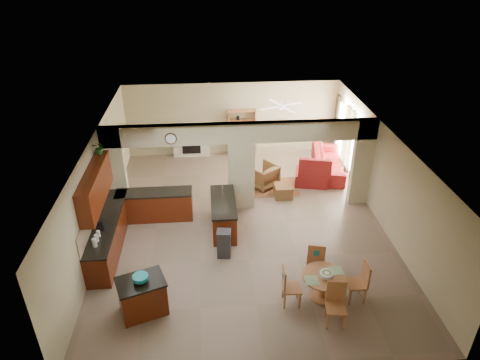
{
  "coord_description": "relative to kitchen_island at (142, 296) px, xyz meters",
  "views": [
    {
      "loc": [
        -0.97,
        -10.31,
        7.25
      ],
      "look_at": [
        -0.09,
        0.3,
        1.34
      ],
      "focal_mm": 32.0,
      "sensor_mm": 36.0,
      "label": 1
    }
  ],
  "objects": [
    {
      "name": "chaise",
      "position": [
        5.06,
        5.48,
        -0.23
      ],
      "size": [
        1.25,
        1.11,
        0.43
      ],
      "primitive_type": "cube",
      "rotation": [
        0.0,
        0.0,
        -0.24
      ],
      "color": "maroon",
      "rests_on": "floor"
    },
    {
      "name": "dining_table",
      "position": [
        4.07,
        0.08,
        0.02
      ],
      "size": [
        1.0,
        1.0,
        0.68
      ],
      "color": "#A05E37",
      "rests_on": "floor"
    },
    {
      "name": "partition_center_pier",
      "position": [
        2.54,
        4.18,
        0.65
      ],
      "size": [
        0.8,
        0.25,
        2.2
      ],
      "primitive_type": "cube",
      "color": "#BAB088",
      "rests_on": "floor"
    },
    {
      "name": "glazed_door",
      "position": [
        6.51,
        6.33,
        0.6
      ],
      "size": [
        0.02,
        0.7,
        2.1
      ],
      "primitive_type": "cube",
      "color": "white",
      "rests_on": "wall_right"
    },
    {
      "name": "chair_west",
      "position": [
        3.24,
        -0.01,
        0.11
      ],
      "size": [
        0.44,
        0.44,
        1.02
      ],
      "rotation": [
        0.0,
        0.0,
        1.52
      ],
      "color": "#A05E37",
      "rests_on": "floor"
    },
    {
      "name": "shelving_unit",
      "position": [
        2.89,
        8.0,
        0.45
      ],
      "size": [
        1.0,
        0.32,
        1.8
      ],
      "primitive_type": "cube",
      "color": "#A05E37",
      "rests_on": "floor"
    },
    {
      "name": "chair_east",
      "position": [
        4.9,
        -0.01,
        0.11
      ],
      "size": [
        0.43,
        0.43,
        1.02
      ],
      "rotation": [
        0.0,
        0.0,
        4.72
      ],
      "color": "#A05E37",
      "rests_on": "floor"
    },
    {
      "name": "drape_b_right",
      "position": [
        6.47,
        7.78,
        0.75
      ],
      "size": [
        0.1,
        0.28,
        2.3
      ],
      "primitive_type": "cube",
      "color": "#381D16",
      "rests_on": "wall_right"
    },
    {
      "name": "wall_clock",
      "position": [
        0.54,
        4.03,
        2.0
      ],
      "size": [
        0.34,
        0.03,
        0.34
      ],
      "primitive_type": "cylinder",
      "rotation": [
        1.57,
        0.0,
        0.0
      ],
      "color": "#4F2D1A",
      "rests_on": "partition_header"
    },
    {
      "name": "armchair",
      "position": [
        3.39,
        5.42,
        -0.05
      ],
      "size": [
        1.18,
        1.19,
        0.78
      ],
      "primitive_type": "imported",
      "rotation": [
        0.0,
        0.0,
        3.78
      ],
      "color": "maroon",
      "rests_on": "floor"
    },
    {
      "name": "fireplace",
      "position": [
        0.94,
        8.01,
        0.17
      ],
      "size": [
        1.6,
        0.35,
        1.2
      ],
      "color": "beige",
      "rests_on": "floor"
    },
    {
      "name": "plant",
      "position": [
        -1.28,
        3.37,
        2.1
      ],
      "size": [
        0.38,
        0.36,
        0.35
      ],
      "primitive_type": "imported",
      "rotation": [
        0.0,
        0.0,
        -0.3
      ],
      "color": "#1C4F15",
      "rests_on": "upper_cabinets"
    },
    {
      "name": "teal_bowl",
      "position": [
        0.02,
        -0.01,
        0.52
      ],
      "size": [
        0.34,
        0.34,
        0.16
      ],
      "primitive_type": "cylinder",
      "color": "teal",
      "rests_on": "kitchen_island"
    },
    {
      "name": "peninsula",
      "position": [
        1.94,
        3.07,
        0.01
      ],
      "size": [
        0.7,
        1.85,
        0.91
      ],
      "color": "#461108",
      "rests_on": "floor"
    },
    {
      "name": "ceiling_fan",
      "position": [
        4.04,
        6.18,
        2.11
      ],
      "size": [
        1.0,
        1.0,
        0.1
      ],
      "primitive_type": "cylinder",
      "color": "white",
      "rests_on": "ceiling"
    },
    {
      "name": "upper_cabinets",
      "position": [
        -1.28,
        2.38,
        1.47
      ],
      "size": [
        0.35,
        2.4,
        0.9
      ],
      "primitive_type": "cube",
      "color": "#461108",
      "rests_on": "wall_left"
    },
    {
      "name": "kitchen_counter",
      "position": [
        -0.72,
        2.93,
        0.02
      ],
      "size": [
        2.52,
        3.29,
        1.48
      ],
      "color": "#461108",
      "rests_on": "floor"
    },
    {
      "name": "drape_a_left",
      "position": [
        6.47,
        4.88,
        0.75
      ],
      "size": [
        0.1,
        0.28,
        2.3
      ],
      "primitive_type": "cube",
      "color": "#381D16",
      "rests_on": "wall_right"
    },
    {
      "name": "kitchen_island",
      "position": [
        0.0,
        0.0,
        0.0
      ],
      "size": [
        1.21,
        1.03,
        0.88
      ],
      "rotation": [
        0.0,
        0.0,
        0.34
      ],
      "color": "#461108",
      "rests_on": "floor"
    },
    {
      "name": "chair_north",
      "position": [
        4.07,
        0.82,
        0.11
      ],
      "size": [
        0.51,
        0.51,
        1.02
      ],
      "rotation": [
        0.0,
        0.0,
        2.9
      ],
      "color": "#A05E37",
      "rests_on": "floor"
    },
    {
      "name": "drape_a_right",
      "position": [
        6.47,
        6.08,
        0.75
      ],
      "size": [
        0.1,
        0.28,
        2.3
      ],
      "primitive_type": "cube",
      "color": "#381D16",
      "rests_on": "wall_right"
    },
    {
      "name": "drape_b_left",
      "position": [
        6.47,
        6.58,
        0.75
      ],
      "size": [
        0.1,
        0.28,
        2.3
      ],
      "primitive_type": "cube",
      "color": "#381D16",
      "rests_on": "wall_right"
    },
    {
      "name": "partition_right_pier",
      "position": [
        6.24,
        4.18,
        0.95
      ],
      "size": [
        0.6,
        0.25,
        2.8
      ],
      "primitive_type": "cube",
      "color": "#BAB088",
      "rests_on": "floor"
    },
    {
      "name": "window_b",
      "position": [
        6.51,
        7.18,
        0.75
      ],
      "size": [
        0.02,
        0.9,
        1.9
      ],
      "primitive_type": "cube",
      "color": "white",
      "rests_on": "wall_right"
    },
    {
      "name": "trash_can",
      "position": [
        1.89,
        1.8,
        -0.08
      ],
      "size": [
        0.38,
        0.33,
        0.73
      ],
      "primitive_type": "cube",
      "rotation": [
        0.0,
        0.0,
        -0.12
      ],
      "color": "#2B2B2E",
      "rests_on": "floor"
    },
    {
      "name": "ottoman",
      "position": [
        3.95,
        4.67,
        -0.24
      ],
      "size": [
        0.56,
        0.56,
        0.41
      ],
      "primitive_type": "cube",
      "rotation": [
        0.0,
        0.0,
        0.0
      ],
      "color": "maroon",
      "rests_on": "floor"
    },
    {
      "name": "fruit_bowl",
      "position": [
        4.1,
        0.0,
        0.32
      ],
      "size": [
        0.31,
        0.31,
        0.16
      ],
      "primitive_type": "cylinder",
      "color": "#75B927",
      "rests_on": "dining_table"
    },
    {
      "name": "rug",
      "position": [
        3.74,
        5.28,
        -0.44
      ],
      "size": [
        1.6,
        1.3,
        0.01
      ],
      "primitive_type": "cube",
      "color": "#986037",
      "rests_on": "floor"
    },
    {
      "name": "chair_south",
      "position": [
        4.16,
        -0.61,
        0.11
      ],
      "size": [
        0.48,
        0.48,
        1.02
      ],
      "rotation": [
        0.0,
        0.0,
        -0.15
      ],
      "color": "#A05E37",
      "rests_on": "floor"
    },
    {
      "name": "wall_right",
      "position": [
        6.54,
        3.18,
        0.95
      ],
      "size": [
        0.0,
        10.0,
        10.0
      ],
      "primitive_type": "plane",
      "rotation": [
        1.57,
        0.0,
        -1.57
      ],
      "color": "#BAB088",
      "rests_on": "floor"
    },
    {
      "name": "sofa",
      "position": [
        5.84,
        6.28,
        -0.07
      ],
      "size": [
        2.73,
        1.46,
        0.76
      ],
      "primitive_type": "imported",
      "rotation": [
        0.0,
        0.0,
        1.39
      ],
      "color": "maroon",
      "rests_on": "floor"
    },
    {
      "name": "partition_header",
      "position": [
        2.54,
        4.18,
        2.05
      ],
      "size": [
        8.0,
        0.25,
        0.6
      ],
      "primitive_type": "cube",
      "color": "#BAB088",
      "rests_on": "partition_center_pier"
    },
    {
      "name": "wall_back",
      "position": [
        2.54,
        8.18,
        0.95
      ],
      "size": [
        8.0,
        0.0,
        8.0
      ],
      "primitive_type": "plane",
      "rotation": [
        1.57,
        0.0,
        0.0
      ],
      "color": "#BAB088",
      "rests_on": "floor"
    },
    {
      "name": "wall_left",
      "position": [
        -1.46,
        3.18,
        0.95
      ],
      "size": [
        0.0,
        10.0,
        10.0
      ],
      "primitive_type": "plane",
      "rotation": [
        1.57,
        0.0,
        1.57
      ],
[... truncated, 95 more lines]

